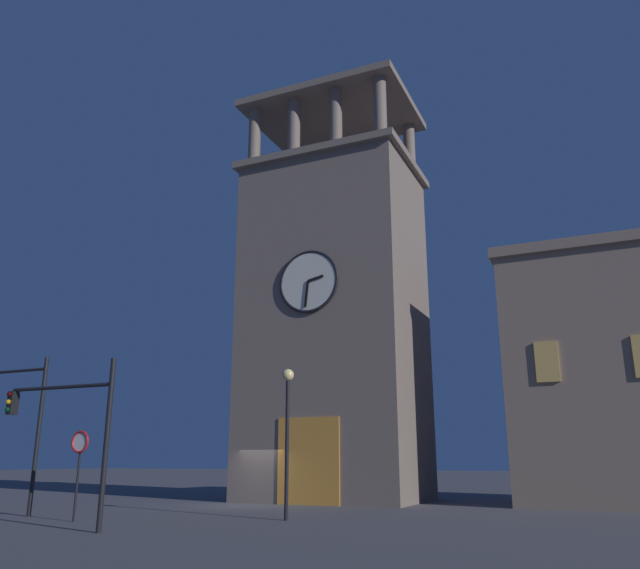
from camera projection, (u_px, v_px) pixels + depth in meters
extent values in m
plane|color=#4C4C51|center=(248.00, 505.00, 29.06)|extent=(200.00, 200.00, 0.00)
cube|color=#75665B|center=(335.00, 329.00, 34.44)|extent=(8.90, 6.71, 17.94)
cube|color=#75665B|center=(334.00, 176.00, 36.91)|extent=(9.50, 7.31, 0.40)
cylinder|color=#75665B|center=(380.00, 108.00, 33.50)|extent=(0.70, 0.70, 3.58)
cylinder|color=#75665B|center=(336.00, 118.00, 34.52)|extent=(0.70, 0.70, 3.58)
cylinder|color=#75665B|center=(294.00, 128.00, 35.53)|extent=(0.70, 0.70, 3.58)
cylinder|color=#75665B|center=(255.00, 137.00, 36.55)|extent=(0.70, 0.70, 3.58)
cylinder|color=#75665B|center=(409.00, 152.00, 38.34)|extent=(0.70, 0.70, 3.58)
cylinder|color=#75665B|center=(370.00, 160.00, 39.35)|extent=(0.70, 0.70, 3.58)
cylinder|color=#75665B|center=(332.00, 168.00, 40.37)|extent=(0.70, 0.70, 3.58)
cylinder|color=#75665B|center=(297.00, 175.00, 41.38)|extent=(0.70, 0.70, 3.58)
cube|color=#75665B|center=(334.00, 115.00, 37.98)|extent=(9.50, 7.31, 0.40)
cylinder|color=black|center=(334.00, 93.00, 38.39)|extent=(0.12, 0.12, 2.66)
cylinder|color=silver|center=(309.00, 281.00, 31.93)|extent=(3.14, 0.12, 3.14)
torus|color=black|center=(309.00, 281.00, 31.91)|extent=(3.30, 0.16, 3.30)
cube|color=black|center=(315.00, 278.00, 31.70)|extent=(0.87, 0.06, 0.30)
cube|color=black|center=(307.00, 294.00, 31.69)|extent=(0.26, 0.06, 1.34)
cube|color=orange|center=(309.00, 460.00, 29.66)|extent=(3.20, 0.24, 4.00)
cube|color=#E0B259|center=(547.00, 362.00, 27.85)|extent=(1.00, 0.12, 1.80)
cylinder|color=black|center=(106.00, 442.00, 18.74)|extent=(0.16, 0.16, 5.06)
cylinder|color=black|center=(61.00, 387.00, 20.03)|extent=(4.14, 0.12, 0.12)
cube|color=black|center=(13.00, 403.00, 20.73)|extent=(0.22, 0.30, 0.75)
sphere|color=#360505|center=(9.00, 394.00, 20.65)|extent=(0.16, 0.16, 0.16)
sphere|color=orange|center=(8.00, 402.00, 20.58)|extent=(0.16, 0.16, 0.16)
sphere|color=#063316|center=(7.00, 410.00, 20.51)|extent=(0.16, 0.16, 0.16)
cylinder|color=black|center=(38.00, 434.00, 24.14)|extent=(0.16, 0.16, 5.95)
cylinder|color=black|center=(9.00, 372.00, 25.63)|extent=(4.07, 0.12, 0.12)
cylinder|color=black|center=(287.00, 449.00, 22.43)|extent=(0.14, 0.14, 4.83)
sphere|color=#F9DB8C|center=(288.00, 375.00, 23.14)|extent=(0.44, 0.44, 0.44)
cylinder|color=black|center=(77.00, 480.00, 21.73)|extent=(0.08, 0.08, 2.74)
cylinder|color=white|center=(80.00, 442.00, 22.04)|extent=(0.70, 0.04, 0.70)
torus|color=red|center=(80.00, 442.00, 22.02)|extent=(0.78, 0.08, 0.78)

